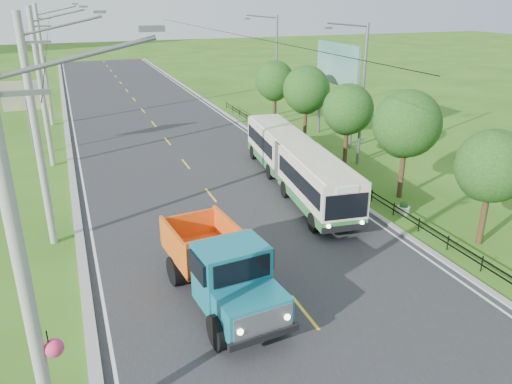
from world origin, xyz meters
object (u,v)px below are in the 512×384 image
pole_nearest (26,277)px  tree_second (490,169)px  tree_fourth (347,112)px  streetlight_far (275,64)px  planter_mid (328,163)px  pole_near (37,134)px  planter_far (280,134)px  pole_mid (42,88)px  billboard_left (26,100)px  dump_truck (221,265)px  pole_far (44,65)px  tree_back (275,82)px  billboard_right (337,70)px  bus (296,161)px  streetlight_mid (361,91)px  planter_near (403,209)px  tree_fifth (306,92)px  tree_third (406,127)px

pole_nearest → tree_second: size_ratio=1.89×
tree_fourth → tree_second: bearing=-90.0°
streetlight_far → planter_mid: bearing=-98.3°
pole_near → planter_far: pole_near is taller
pole_mid → billboard_left: (-1.24, 3.00, -1.23)m
pole_mid → dump_truck: 20.46m
pole_far → planter_mid: (16.86, -19.00, -4.81)m
pole_mid → tree_back: bearing=15.8°
billboard_right → dump_truck: size_ratio=1.08×
pole_far → bus: (13.25, -21.57, -3.45)m
pole_near → streetlight_mid: (18.90, 5.00, -0.19)m
tree_second → billboard_right: bearing=82.2°
pole_mid → streetlight_mid: bearing=-20.3°
billboard_right → tree_fourth: bearing=-112.6°
pole_mid → streetlight_far: size_ratio=1.10×
pole_nearest → planter_far: size_ratio=14.93×
tree_second → planter_far: tree_second is taller
planter_near → billboard_left: size_ratio=0.13×
billboard_left → bus: 19.31m
pole_nearest → streetlight_mid: pole_nearest is taller
tree_fourth → planter_near: (-1.26, -8.14, -3.30)m
tree_fourth → streetlight_mid: size_ratio=0.60×
tree_fifth → billboard_right: billboard_right is taller
tree_back → dump_truck: bearing=-116.9°
streetlight_far → planter_mid: 14.88m
tree_second → dump_truck: tree_second is taller
streetlight_mid → billboard_right: size_ratio=1.24×
pole_near → tree_back: (18.12, 17.14, -1.44)m
streetlight_far → tree_fifth: bearing=-95.7°
pole_mid → billboard_left: bearing=112.4°
planter_far → pole_near: bearing=-142.4°
billboard_right → pole_nearest: bearing=-131.8°
tree_fifth → streetlight_far: (0.79, 7.86, 1.05)m
tree_fourth → streetlight_far: 13.94m
pole_mid → tree_third: size_ratio=1.67×
streetlight_mid → billboard_right: 6.24m
pole_mid → tree_second: pole_mid is taller
tree_second → planter_mid: (-1.26, 11.86, -3.23)m
billboard_left → planter_far: bearing=-6.3°
pole_far → tree_fifth: bearing=-35.4°
streetlight_mid → planter_mid: 5.05m
pole_mid → planter_near: (16.86, -15.00, -4.81)m
pole_near → planter_near: (16.86, -3.00, -4.81)m
pole_nearest → billboard_left: bearing=92.7°
pole_mid → dump_truck: size_ratio=1.47×
streetlight_mid → streetlight_far: bearing=90.0°
tree_fourth → planter_far: (-1.26, 7.86, -3.30)m
tree_fifth → dump_truck: size_ratio=0.86×
tree_fifth → bus: 10.22m
pole_near → pole_mid: bearing=90.0°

